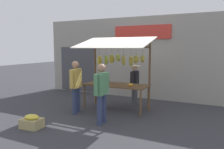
# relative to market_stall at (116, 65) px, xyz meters

# --- Properties ---
(ground_plane) EXTENTS (40.00, 40.00, 0.00)m
(ground_plane) POSITION_rel_market_stall_xyz_m (-0.03, 0.07, -1.55)
(ground_plane) COLOR #38383D
(street_backdrop) EXTENTS (9.00, 0.30, 3.40)m
(street_backdrop) POSITION_rel_market_stall_xyz_m (0.03, -2.12, 0.15)
(street_backdrop) COLOR #9E998E
(street_backdrop) RESTS_ON ground
(market_stall) EXTENTS (2.50, 1.46, 2.50)m
(market_stall) POSITION_rel_market_stall_xyz_m (0.00, 0.00, 0.00)
(market_stall) COLOR brown
(market_stall) RESTS_ON ground
(vendor_with_sunhat) EXTENTS (0.39, 0.66, 1.51)m
(vendor_with_sunhat) POSITION_rel_market_stall_xyz_m (-0.43, -0.68, -0.67)
(vendor_with_sunhat) COLOR #4C4C51
(vendor_with_sunhat) RESTS_ON ground
(shopper_with_ponytail) EXTENTS (0.34, 0.70, 1.71)m
(shopper_with_ponytail) POSITION_rel_market_stall_xyz_m (0.94, 1.05, -0.55)
(shopper_with_ponytail) COLOR navy
(shopper_with_ponytail) RESTS_ON ground
(shopper_in_grey_tee) EXTENTS (0.24, 0.72, 1.69)m
(shopper_in_grey_tee) POSITION_rel_market_stall_xyz_m (-0.33, 1.60, -0.56)
(shopper_in_grey_tee) COLOR navy
(shopper_in_grey_tee) RESTS_ON ground
(produce_crate_near) EXTENTS (0.57, 0.46, 0.36)m
(produce_crate_near) POSITION_rel_market_stall_xyz_m (1.17, 2.74, -1.39)
(produce_crate_near) COLOR tan
(produce_crate_near) RESTS_ON ground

